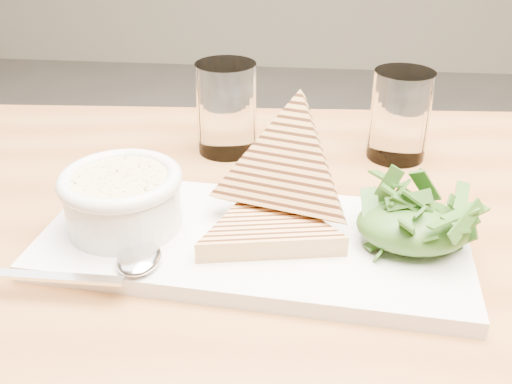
# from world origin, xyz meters

# --- Properties ---
(table_top) EXTENTS (1.17, 0.82, 0.04)m
(table_top) POSITION_xyz_m (-0.18, -0.07, 0.74)
(table_top) COLOR #A16936
(table_top) RESTS_ON ground
(platter) EXTENTS (0.41, 0.21, 0.02)m
(platter) POSITION_xyz_m (-0.14, -0.06, 0.76)
(platter) COLOR white
(platter) RESTS_ON table_top
(soup_bowl) EXTENTS (0.11, 0.11, 0.04)m
(soup_bowl) POSITION_xyz_m (-0.27, -0.06, 0.79)
(soup_bowl) COLOR white
(soup_bowl) RESTS_ON platter
(soup) EXTENTS (0.09, 0.09, 0.01)m
(soup) POSITION_xyz_m (-0.27, -0.06, 0.82)
(soup) COLOR #DDCB87
(soup) RESTS_ON soup_bowl
(bowl_rim) EXTENTS (0.11, 0.11, 0.01)m
(bowl_rim) POSITION_xyz_m (-0.27, -0.06, 0.82)
(bowl_rim) COLOR white
(bowl_rim) RESTS_ON soup_bowl
(sandwich_flat) EXTENTS (0.18, 0.18, 0.02)m
(sandwich_flat) POSITION_xyz_m (-0.13, -0.06, 0.78)
(sandwich_flat) COLOR tan
(sandwich_flat) RESTS_ON platter
(sandwich_lean) EXTENTS (0.19, 0.20, 0.17)m
(sandwich_lean) POSITION_xyz_m (-0.12, -0.02, 0.82)
(sandwich_lean) COLOR tan
(sandwich_lean) RESTS_ON sandwich_flat
(salad_base) EXTENTS (0.10, 0.08, 0.04)m
(salad_base) POSITION_xyz_m (-0.00, -0.06, 0.79)
(salad_base) COLOR #224B17
(salad_base) RESTS_ON platter
(arugula_pile) EXTENTS (0.11, 0.10, 0.05)m
(arugula_pile) POSITION_xyz_m (-0.00, -0.06, 0.80)
(arugula_pile) COLOR #35591D
(arugula_pile) RESTS_ON platter
(spoon_bowl) EXTENTS (0.04, 0.05, 0.01)m
(spoon_bowl) POSITION_xyz_m (-0.24, -0.12, 0.78)
(spoon_bowl) COLOR silver
(spoon_bowl) RESTS_ON platter
(spoon_handle) EXTENTS (0.13, 0.01, 0.00)m
(spoon_handle) POSITION_xyz_m (-0.31, -0.15, 0.78)
(spoon_handle) COLOR silver
(spoon_handle) RESTS_ON platter
(glass_near) EXTENTS (0.07, 0.07, 0.11)m
(glass_near) POSITION_xyz_m (-0.20, 0.16, 0.81)
(glass_near) COLOR white
(glass_near) RESTS_ON table_top
(glass_far) EXTENTS (0.07, 0.07, 0.11)m
(glass_far) POSITION_xyz_m (0.01, 0.16, 0.81)
(glass_far) COLOR white
(glass_far) RESTS_ON table_top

